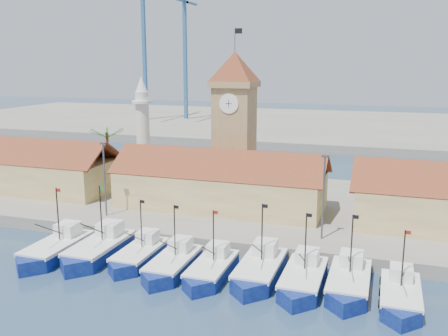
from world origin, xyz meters
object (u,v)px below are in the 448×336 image
(boat_4, at_px, (211,271))
(minaret, at_px, (143,130))
(boat_0, at_px, (55,250))
(clock_tower, at_px, (234,121))

(boat_4, bearing_deg, minaret, 127.82)
(boat_0, relative_size, minaret, 0.62)
(minaret, bearing_deg, boat_0, -83.42)
(boat_4, xyz_separation_m, clock_tower, (-5.01, 23.78, 11.26))
(boat_0, distance_m, boat_4, 17.00)
(boat_0, relative_size, boat_4, 1.13)
(boat_0, xyz_separation_m, clock_tower, (11.98, 24.18, 11.17))
(boat_4, bearing_deg, boat_0, -178.64)
(boat_0, bearing_deg, clock_tower, 63.64)
(boat_0, distance_m, clock_tower, 29.21)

